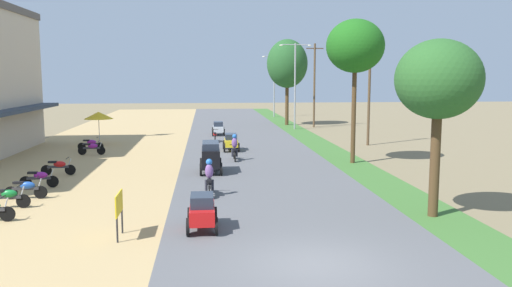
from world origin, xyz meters
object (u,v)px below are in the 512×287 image
object	(u,v)px
parked_motorbike_fourth	(40,177)
utility_pole_far	(314,84)
parked_motorbike_third	(26,188)
streetlamp_mid	(274,81)
car_hatchback_red	(202,210)
street_signboard	(119,206)
streetlamp_near	(295,80)
car_van_black	(211,155)
motorbike_foreground_rider	(209,178)
car_sedan_yellow	(231,141)
parked_motorbike_sixth	(92,148)
parked_motorbike_second	(8,196)
parked_motorbike_fifth	(59,166)
car_sedan_silver	(218,128)
motorbike_ahead_third	(215,136)
parked_motorbike_seventh	(91,143)
median_tree_nearest	(439,81)
vendor_umbrella	(99,115)
median_tree_second	(355,47)
median_tree_third	(287,64)
utility_pole_near	(369,87)
motorbike_ahead_second	(234,148)

from	to	relation	value
parked_motorbike_fourth	utility_pole_far	bearing A→B (deg)	56.16
parked_motorbike_third	utility_pole_far	distance (m)	36.44
streetlamp_mid	car_hatchback_red	distance (m)	50.52
street_signboard	streetlamp_near	bearing A→B (deg)	71.29
car_van_black	motorbike_foreground_rider	xyz separation A→B (m)	(-0.12, -5.59, -0.17)
car_sedan_yellow	parked_motorbike_fourth	bearing A→B (deg)	-130.03
car_sedan_yellow	streetlamp_mid	bearing A→B (deg)	76.96
parked_motorbike_sixth	car_van_black	distance (m)	10.79
parked_motorbike_second	parked_motorbike_fifth	xyz separation A→B (m)	(0.08, 7.06, 0.00)
streetlamp_near	streetlamp_mid	size ratio (longest dim) A/B	1.07
street_signboard	streetlamp_near	world-z (taller)	streetlamp_near
parked_motorbike_sixth	streetlamp_near	xyz separation A→B (m)	(16.43, 15.69, 4.33)
car_van_black	car_sedan_silver	xyz separation A→B (m)	(0.85, 18.25, -0.28)
streetlamp_mid	car_sedan_silver	xyz separation A→B (m)	(-7.71, -20.62, -3.86)
motorbike_ahead_third	utility_pole_far	bearing A→B (deg)	48.66
parked_motorbike_third	parked_motorbike_seventh	world-z (taller)	same
car_sedan_yellow	median_tree_nearest	bearing A→B (deg)	-69.53
parked_motorbike_seventh	car_van_black	distance (m)	12.73
median_tree_nearest	streetlamp_near	size ratio (longest dim) A/B	0.78
parked_motorbike_sixth	streetlamp_near	size ratio (longest dim) A/B	0.21
streetlamp_near	vendor_umbrella	bearing A→B (deg)	-149.01
median_tree_second	car_hatchback_red	world-z (taller)	median_tree_second
parked_motorbike_fifth	motorbike_ahead_third	distance (m)	15.92
motorbike_ahead_third	parked_motorbike_fifth	bearing A→B (deg)	-122.48
parked_motorbike_fourth	street_signboard	distance (m)	9.69
median_tree_third	utility_pole_near	distance (m)	17.31
parked_motorbike_seventh	street_signboard	distance (m)	21.54
utility_pole_near	car_van_black	bearing A→B (deg)	-138.46
car_van_black	streetlamp_mid	bearing A→B (deg)	77.58
streetlamp_mid	car_sedan_yellow	xyz separation A→B (m)	(-7.06, -30.46, -3.86)
parked_motorbike_fifth	median_tree_nearest	bearing A→B (deg)	-30.90
vendor_umbrella	car_van_black	xyz separation A→B (m)	(8.45, -12.86, -1.28)
parked_motorbike_second	streetlamp_mid	distance (m)	48.97
parked_motorbike_sixth	parked_motorbike_third	bearing A→B (deg)	-90.44
parked_motorbike_fourth	median_tree_third	world-z (taller)	median_tree_third
parked_motorbike_second	vendor_umbrella	bearing A→B (deg)	90.84
median_tree_nearest	parked_motorbike_second	bearing A→B (deg)	170.57
motorbike_ahead_second	motorbike_foreground_rider	bearing A→B (deg)	-99.67
car_van_black	utility_pole_far	bearing A→B (deg)	66.63
streetlamp_mid	parked_motorbike_third	bearing A→B (deg)	-110.48
parked_motorbike_sixth	utility_pole_far	world-z (taller)	utility_pole_far
median_tree_third	parked_motorbike_second	bearing A→B (deg)	-115.70
parked_motorbike_second	utility_pole_far	world-z (taller)	utility_pole_far
street_signboard	car_sedan_silver	bearing A→B (deg)	82.41
median_tree_second	motorbike_ahead_second	bearing A→B (deg)	168.30
car_hatchback_red	car_sedan_silver	bearing A→B (deg)	87.51
motorbike_ahead_second	car_sedan_yellow	bearing A→B (deg)	90.12
parked_motorbike_fifth	streetlamp_near	bearing A→B (deg)	54.11
median_tree_nearest	median_tree_third	distance (m)	37.31
motorbike_foreground_rider	car_sedan_yellow	bearing A→B (deg)	83.37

